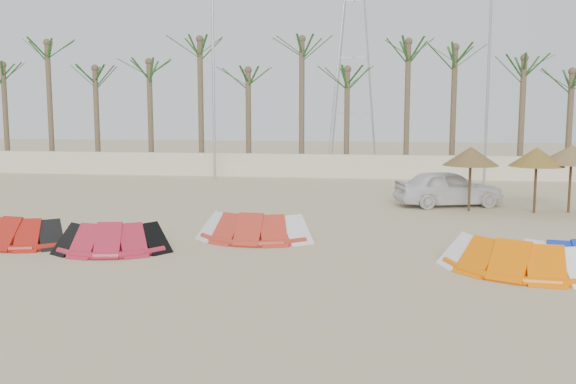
% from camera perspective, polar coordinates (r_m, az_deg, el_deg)
% --- Properties ---
extents(ground, '(120.00, 120.00, 0.00)m').
position_cam_1_polar(ground, '(14.13, -3.53, -8.43)').
color(ground, tan).
rests_on(ground, ground).
extents(boundary_wall, '(60.00, 0.30, 1.30)m').
position_cam_1_polar(boundary_wall, '(35.55, 3.70, 2.32)').
color(boundary_wall, beige).
rests_on(boundary_wall, ground).
extents(palm_line, '(52.00, 4.00, 7.70)m').
position_cam_1_polar(palm_line, '(36.94, 5.02, 11.50)').
color(palm_line, brown).
rests_on(palm_line, ground).
extents(lamp_b, '(1.25, 0.14, 11.00)m').
position_cam_1_polar(lamp_b, '(34.48, -6.60, 10.64)').
color(lamp_b, '#A5A8AD').
rests_on(lamp_b, ground).
extents(lamp_c, '(1.25, 0.14, 11.00)m').
position_cam_1_polar(lamp_c, '(33.75, 17.46, 10.41)').
color(lamp_c, '#A5A8AD').
rests_on(lamp_c, ground).
extents(pylon, '(3.00, 3.00, 14.00)m').
position_cam_1_polar(pylon, '(41.51, 5.73, 2.15)').
color(pylon, '#A5A8AD').
rests_on(pylon, ground).
extents(kite_red_left, '(3.03, 1.79, 0.90)m').
position_cam_1_polar(kite_red_left, '(19.75, -22.61, -3.15)').
color(kite_red_left, '#A41A10').
rests_on(kite_red_left, ground).
extents(kite_red_mid, '(3.23, 2.03, 0.90)m').
position_cam_1_polar(kite_red_mid, '(18.05, -15.04, -3.79)').
color(kite_red_mid, '#A71E34').
rests_on(kite_red_mid, ground).
extents(kite_red_right, '(3.38, 1.70, 0.90)m').
position_cam_1_polar(kite_red_right, '(19.00, -2.92, -2.97)').
color(kite_red_right, red).
rests_on(kite_red_right, ground).
extents(kite_orange, '(4.03, 2.84, 0.90)m').
position_cam_1_polar(kite_orange, '(16.25, 19.43, -5.20)').
color(kite_orange, '#FF6C00').
rests_on(kite_orange, ground).
extents(parasol_left, '(2.08, 2.08, 2.43)m').
position_cam_1_polar(parasol_left, '(24.84, 15.94, 3.08)').
color(parasol_left, '#4C331E').
rests_on(parasol_left, ground).
extents(parasol_mid, '(2.01, 2.01, 2.43)m').
position_cam_1_polar(parasol_mid, '(25.18, 21.24, 2.92)').
color(parasol_mid, '#4C331E').
rests_on(parasol_mid, ground).
extents(parasol_right, '(2.34, 2.34, 2.51)m').
position_cam_1_polar(parasol_right, '(25.75, 23.90, 3.06)').
color(parasol_right, '#4C331E').
rests_on(parasol_right, ground).
extents(car, '(4.50, 2.83, 1.43)m').
position_cam_1_polar(car, '(26.07, 14.06, 0.34)').
color(car, silver).
rests_on(car, ground).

